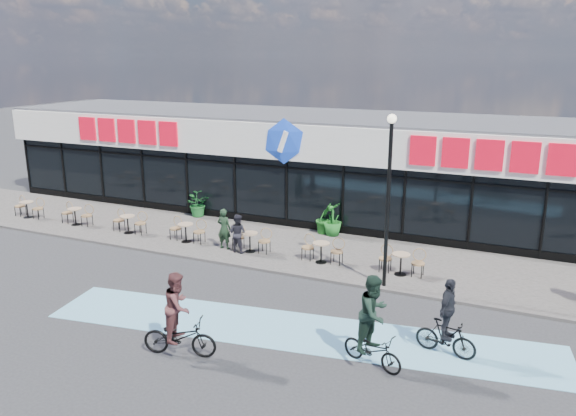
{
  "coord_description": "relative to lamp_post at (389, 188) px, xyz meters",
  "views": [
    {
      "loc": [
        9.39,
        -14.16,
        7.21
      ],
      "look_at": [
        1.6,
        3.5,
        1.94
      ],
      "focal_mm": 35.0,
      "sensor_mm": 36.0,
      "label": 1
    }
  ],
  "objects": [
    {
      "name": "ground",
      "position": [
        -5.48,
        -2.3,
        -3.31
      ],
      "size": [
        120.0,
        120.0,
        0.0
      ],
      "primitive_type": "plane",
      "color": "#28282B",
      "rests_on": "ground"
    },
    {
      "name": "sidewalk",
      "position": [
        -5.48,
        2.2,
        -3.26
      ],
      "size": [
        44.0,
        5.0,
        0.1
      ],
      "primitive_type": "cube",
      "color": "#625B57",
      "rests_on": "ground"
    },
    {
      "name": "bike_lane",
      "position": [
        -1.48,
        -3.8,
        -3.31
      ],
      "size": [
        14.17,
        4.13,
        0.01
      ],
      "primitive_type": "cube",
      "rotation": [
        0.0,
        0.0,
        0.14
      ],
      "color": "#68A8C5",
      "rests_on": "ground"
    },
    {
      "name": "building",
      "position": [
        -5.48,
        7.63,
        -0.97
      ],
      "size": [
        30.6,
        6.57,
        4.75
      ],
      "color": "black",
      "rests_on": "ground"
    },
    {
      "name": "lamp_post",
      "position": [
        0.0,
        0.0,
        0.0
      ],
      "size": [
        0.28,
        0.28,
        5.44
      ],
      "color": "black",
      "rests_on": "sidewalk"
    },
    {
      "name": "bistro_set_0",
      "position": [
        -16.74,
        1.21,
        -2.76
      ],
      "size": [
        1.54,
        0.62,
        0.9
      ],
      "color": "tan",
      "rests_on": "sidewalk"
    },
    {
      "name": "bistro_set_1",
      "position": [
        -13.91,
        1.21,
        -2.76
      ],
      "size": [
        1.54,
        0.62,
        0.9
      ],
      "color": "tan",
      "rests_on": "sidewalk"
    },
    {
      "name": "bistro_set_2",
      "position": [
        -11.07,
        1.21,
        -2.76
      ],
      "size": [
        1.54,
        0.62,
        0.9
      ],
      "color": "tan",
      "rests_on": "sidewalk"
    },
    {
      "name": "bistro_set_3",
      "position": [
        -8.24,
        1.21,
        -2.76
      ],
      "size": [
        1.54,
        0.62,
        0.9
      ],
      "color": "tan",
      "rests_on": "sidewalk"
    },
    {
      "name": "bistro_set_4",
      "position": [
        -5.4,
        1.21,
        -2.76
      ],
      "size": [
        1.54,
        0.62,
        0.9
      ],
      "color": "tan",
      "rests_on": "sidewalk"
    },
    {
      "name": "bistro_set_5",
      "position": [
        -2.57,
        1.21,
        -2.76
      ],
      "size": [
        1.54,
        0.62,
        0.9
      ],
      "color": "tan",
      "rests_on": "sidewalk"
    },
    {
      "name": "bistro_set_6",
      "position": [
        0.27,
        1.21,
        -2.76
      ],
      "size": [
        1.54,
        0.62,
        0.9
      ],
      "color": "tan",
      "rests_on": "sidewalk"
    },
    {
      "name": "potted_plant_left",
      "position": [
        -9.85,
        4.38,
        -2.62
      ],
      "size": [
        1.21,
        1.09,
        1.18
      ],
      "primitive_type": "imported",
      "rotation": [
        0.0,
        0.0,
        2.96
      ],
      "color": "#1B5F25",
      "rests_on": "sidewalk"
    },
    {
      "name": "potted_plant_mid",
      "position": [
        -3.25,
        4.26,
        -2.54
      ],
      "size": [
        0.76,
        0.76,
        1.34
      ],
      "primitive_type": "imported",
      "rotation": [
        0.0,
        0.0,
        4.7
      ],
      "color": "#1D6520",
      "rests_on": "sidewalk"
    },
    {
      "name": "potted_plant_right",
      "position": [
        -3.66,
        4.37,
        -2.57
      ],
      "size": [
        0.83,
        0.89,
        1.29
      ],
      "primitive_type": "imported",
      "rotation": [
        0.0,
        0.0,
        1.1
      ],
      "color": "#1A5D1B",
      "rests_on": "sidewalk"
    },
    {
      "name": "patron_left",
      "position": [
        -6.45,
        1.05,
        -2.43
      ],
      "size": [
        0.58,
        0.39,
        1.57
      ],
      "primitive_type": "imported",
      "rotation": [
        0.0,
        0.0,
        3.12
      ],
      "color": "black",
      "rests_on": "sidewalk"
    },
    {
      "name": "patron_right",
      "position": [
        -5.81,
        0.94,
        -2.49
      ],
      "size": [
        0.76,
        0.62,
        1.45
      ],
      "primitive_type": "imported",
      "rotation": [
        0.0,
        0.0,
        3.04
      ],
      "color": "black",
      "rests_on": "sidewalk"
    },
    {
      "name": "cyclist_a",
      "position": [
        0.91,
        -4.67,
        -2.31
      ],
      "size": [
        1.72,
        1.09,
        2.32
      ],
      "color": "black",
      "rests_on": "ground"
    },
    {
      "name": "cyclist_b",
      "position": [
        2.42,
        -3.42,
        -2.49
      ],
      "size": [
        1.59,
        0.97,
        2.02
      ],
      "color": "black",
      "rests_on": "ground"
    },
    {
      "name": "cyclist_c",
      "position": [
        -3.59,
        -6.1,
        -2.45
      ],
      "size": [
        1.97,
        1.09,
        2.19
      ],
      "color": "black",
      "rests_on": "ground"
    }
  ]
}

